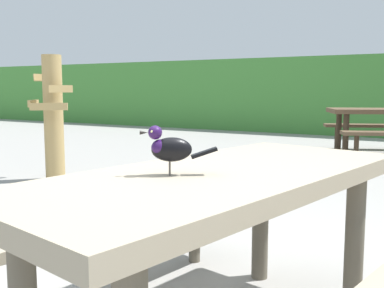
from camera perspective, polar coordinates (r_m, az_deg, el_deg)
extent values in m
cube|color=gray|center=(1.80, 3.64, -4.38)|extent=(1.10, 1.92, 0.07)
cylinder|color=#635B4C|center=(2.60, 8.53, -9.30)|extent=(0.09, 0.09, 0.67)
cylinder|color=#635B4C|center=(2.36, 19.62, -11.28)|extent=(0.09, 0.09, 0.67)
cube|color=gray|center=(2.35, -10.16, -9.02)|extent=(0.62, 1.73, 0.05)
cylinder|color=#635B4C|center=(2.84, 0.30, -10.74)|extent=(0.07, 0.07, 0.39)
ellipsoid|color=black|center=(1.68, -2.56, -0.69)|extent=(0.16, 0.14, 0.09)
ellipsoid|color=#2D144C|center=(1.68, -3.97, -0.47)|extent=(0.09, 0.09, 0.06)
sphere|color=#2D144C|center=(1.67, -4.63, 1.44)|extent=(0.05, 0.05, 0.05)
sphere|color=#EAE08C|center=(1.65, -5.04, 1.55)|extent=(0.01, 0.01, 0.01)
sphere|color=#EAE08C|center=(1.69, -5.02, 1.67)|extent=(0.01, 0.01, 0.01)
cone|color=black|center=(1.67, -6.03, 1.43)|extent=(0.03, 0.03, 0.02)
cube|color=black|center=(1.69, 1.52, -1.11)|extent=(0.10, 0.09, 0.04)
cylinder|color=#47423D|center=(1.68, -2.79, -3.06)|extent=(0.01, 0.01, 0.05)
cylinder|color=#47423D|center=(1.70, -2.81, -2.90)|extent=(0.01, 0.01, 0.05)
cylinder|color=#382B1D|center=(7.44, 18.63, 1.02)|extent=(0.09, 0.09, 0.67)
cylinder|color=#382B1D|center=(7.95, 17.82, 1.41)|extent=(0.09, 0.09, 0.67)
cylinder|color=#382B1D|center=(7.04, 19.81, -0.49)|extent=(0.07, 0.07, 0.39)
cube|color=brown|center=(8.53, 21.89, 2.14)|extent=(1.68, 0.94, 0.05)
cylinder|color=#382B1D|center=(8.40, 17.61, 0.74)|extent=(0.07, 0.07, 0.39)
cylinder|color=tan|center=(5.49, -16.90, 3.12)|extent=(0.22, 0.22, 1.44)
cube|color=tan|center=(5.70, -17.73, 7.90)|extent=(0.18, 0.29, 0.09)
cube|color=tan|center=(5.56, -19.20, 4.80)|extent=(0.17, 0.27, 0.08)
cube|color=tan|center=(5.28, -16.10, 6.63)|extent=(0.13, 0.27, 0.08)
cube|color=tan|center=(5.22, -17.45, 4.47)|extent=(0.34, 0.27, 0.08)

